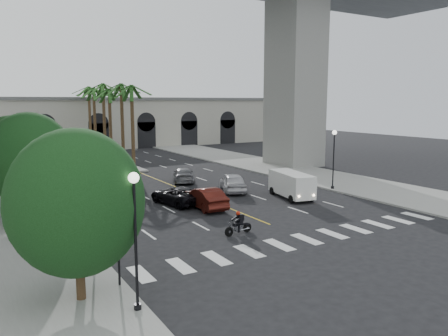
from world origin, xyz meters
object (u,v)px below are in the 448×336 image
Objects in this scene: lamp_post_left_near at (135,230)px; car_c at (177,195)px; car_e at (113,183)px; pedestrian_a at (41,238)px; car_b at (205,198)px; pedestrian_b at (75,224)px; car_d at (183,175)px; car_a at (233,182)px; traffic_signal_far at (93,211)px; lamp_post_right at (334,154)px; cargo_van at (292,184)px; motorcycle_rider at (239,224)px; lamp_post_left_far at (43,162)px; traffic_signal_near at (118,231)px.

lamp_post_left_near is 1.09× the size of car_c.
car_e is (5.93, 22.86, -2.52)m from lamp_post_left_near.
lamp_post_left_near is 2.84× the size of pedestrian_a.
pedestrian_b reaches higher than car_b.
car_d is 1.17× the size of car_e.
lamp_post_left_near is 22.76m from car_a.
traffic_signal_far is at bearing 34.65° from car_c.
cargo_van is at bearing -173.57° from lamp_post_right.
lamp_post_left_near is 1.12× the size of car_a.
car_c is (0.07, 8.97, 0.04)m from motorcycle_rider.
lamp_post_left_far is at bearing 90.00° from lamp_post_left_near.
lamp_post_left_far is 15.57m from car_a.
car_a is 0.97× the size of car_c.
lamp_post_left_near is 6.54m from traffic_signal_far.
car_b is 10.44m from pedestrian_b.
pedestrian_a is (-12.07, -5.04, 0.31)m from car_b.
pedestrian_a is (-17.04, -9.12, 0.28)m from car_a.
traffic_signal_near is 0.76× the size of car_d.
motorcycle_rider is 0.41× the size of car_a.
motorcycle_rider is 0.38× the size of cargo_van.
car_e is at bearing -9.80° from car_a.
car_d is at bearing 60.79° from lamp_post_left_near.
lamp_post_left_near is at bearing 49.36° from car_c.
cargo_van is (17.50, 5.91, -1.35)m from traffic_signal_far.
motorcycle_rider reaches higher than car_c.
lamp_post_left_far is (0.00, 21.00, 0.00)m from lamp_post_left_near.
car_a is at bearing -14.85° from lamp_post_left_far.
car_a is (14.87, -3.94, -2.41)m from lamp_post_left_far.
lamp_post_left_far is 17.20m from motorcycle_rider.
car_e is (-2.72, 7.57, 0.02)m from car_c.
traffic_signal_near is at bearing -138.88° from cargo_van.
lamp_post_left_near reaches higher than car_e.
car_c is (-14.15, 2.29, -2.54)m from lamp_post_right.
pedestrian_b is (-13.22, -13.47, 0.29)m from car_d.
traffic_signal_near is 1.94× the size of pedestrian_a.
car_d is at bearing 123.69° from cargo_van.
traffic_signal_near is (-22.70, -10.50, -0.71)m from lamp_post_right.
lamp_post_right is 1.09× the size of car_c.
lamp_post_left_near and lamp_post_left_far have the same top height.
lamp_post_right reaches higher than car_e.
motorcycle_rider is 9.43m from pedestrian_b.
traffic_signal_near is 2.18× the size of pedestrian_b.
lamp_post_left_near is at bearing -90.88° from traffic_signal_far.
lamp_post_left_far is 2.72× the size of motorcycle_rider.
lamp_post_right is 25.57m from pedestrian_a.
lamp_post_left_near is at bearing -150.38° from motorcycle_rider.
lamp_post_right reaches higher than car_c.
lamp_post_right reaches higher than car_d.
traffic_signal_far reaches higher than pedestrian_b.
cargo_van is (17.50, 9.91, -1.35)m from traffic_signal_near.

